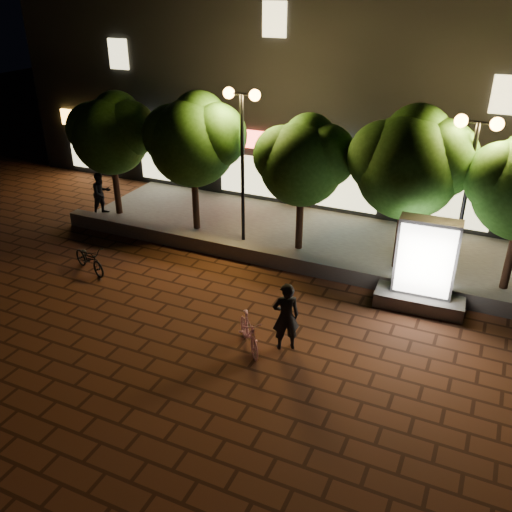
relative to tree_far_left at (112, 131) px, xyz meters
The scene contains 15 objects.
ground 9.43m from the tree_far_left, 38.18° to the right, with size 80.00×80.00×0.00m, color #522A19.
retaining_wall 7.72m from the tree_far_left, 11.89° to the right, with size 16.00×0.45×0.50m, color slate.
sidewalk 7.74m from the tree_far_left, ahead, with size 16.00×5.00×0.08m, color slate.
building_block 10.38m from the tree_far_left, 47.32° to the left, with size 28.00×8.12×11.30m.
tree_far_left is the anchor object (origin of this frame).
tree_left 3.51m from the tree_far_left, ahead, with size 3.60×3.00×4.89m.
tree_mid 7.50m from the tree_far_left, ahead, with size 3.24×2.70×4.50m.
tree_right 10.81m from the tree_far_left, ahead, with size 3.72×3.10×5.07m.
street_lamp_left 5.50m from the tree_far_left, ahead, with size 1.26×0.36×5.18m.
street_lamp_right 12.47m from the tree_far_left, ahead, with size 1.26×0.36×4.98m.
ad_kiosk 12.18m from the tree_far_left, ahead, with size 2.49×1.34×2.64m.
scooter_pink 10.51m from the tree_far_left, 35.06° to the right, with size 0.44×1.55×0.93m, color pink.
rider 10.86m from the tree_far_left, 30.79° to the right, with size 0.67×0.44×1.84m, color black.
scooter_parked 5.50m from the tree_far_left, 64.75° to the right, with size 0.58×1.67×0.88m, color black.
pedestrian 2.47m from the tree_far_left, 145.00° to the right, with size 0.81×0.63×1.67m, color black.
Camera 1 is at (6.17, -10.47, 8.28)m, focal length 38.38 mm.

